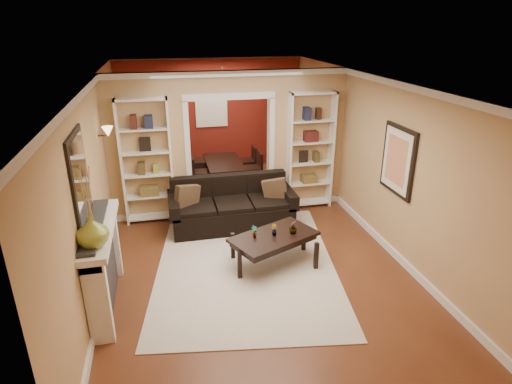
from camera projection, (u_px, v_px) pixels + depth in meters
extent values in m
plane|color=brown|center=(243.00, 236.00, 7.50)|extent=(8.00, 8.00, 0.00)
plane|color=white|center=(241.00, 79.00, 6.50)|extent=(8.00, 8.00, 0.00)
plane|color=tan|center=(211.00, 114.00, 10.62)|extent=(8.00, 0.00, 8.00)
plane|color=tan|center=(338.00, 316.00, 3.38)|extent=(8.00, 0.00, 8.00)
plane|color=tan|center=(98.00, 173.00, 6.54)|extent=(0.00, 8.00, 8.00)
plane|color=tan|center=(368.00, 154.00, 7.46)|extent=(0.00, 8.00, 8.00)
cube|color=tan|center=(230.00, 144.00, 8.09)|extent=(4.50, 0.15, 2.70)
cube|color=maroon|center=(211.00, 116.00, 10.60)|extent=(4.44, 0.04, 2.64)
cube|color=#8CA5CC|center=(211.00, 107.00, 10.48)|extent=(0.78, 0.03, 0.98)
cube|color=beige|center=(246.00, 263.00, 6.66)|extent=(3.24, 4.13, 0.01)
cube|color=black|center=(232.00, 204.00, 7.73)|extent=(2.25, 0.97, 0.88)
cube|color=brown|center=(187.00, 197.00, 7.46)|extent=(0.46, 0.35, 0.46)
cube|color=brown|center=(275.00, 190.00, 7.79)|extent=(0.44, 0.27, 0.43)
cube|color=black|center=(274.00, 249.00, 6.58)|extent=(1.47, 1.17, 0.49)
imported|color=#336626|center=(254.00, 232.00, 6.39)|extent=(0.12, 0.11, 0.19)
imported|color=#336626|center=(274.00, 230.00, 6.45)|extent=(0.11, 0.12, 0.18)
imported|color=#336626|center=(293.00, 227.00, 6.51)|extent=(0.15, 0.15, 0.21)
cube|color=white|center=(147.00, 162.00, 7.69)|extent=(0.90, 0.30, 2.30)
cube|color=white|center=(310.00, 151.00, 8.32)|extent=(0.90, 0.30, 2.30)
cube|color=white|center=(106.00, 266.00, 5.50)|extent=(0.32, 1.70, 1.16)
imported|color=olive|center=(92.00, 231.00, 4.74)|extent=(0.41, 0.41, 0.38)
cube|color=silver|center=(80.00, 178.00, 5.02)|extent=(0.03, 0.95, 1.10)
cube|color=#FFE0A5|center=(104.00, 133.00, 6.88)|extent=(0.18, 0.18, 0.22)
cube|color=black|center=(397.00, 160.00, 6.47)|extent=(0.04, 0.85, 1.05)
imported|color=black|center=(225.00, 172.00, 9.92)|extent=(1.46, 0.81, 0.51)
cube|color=black|center=(203.00, 172.00, 9.48)|extent=(0.44, 0.44, 0.78)
cube|color=black|center=(251.00, 168.00, 9.71)|extent=(0.52, 0.52, 0.79)
cube|color=black|center=(200.00, 161.00, 10.00)|extent=(0.58, 0.58, 0.91)
cube|color=black|center=(246.00, 161.00, 10.26)|extent=(0.40, 0.40, 0.76)
cube|color=#3F261C|center=(218.00, 95.00, 9.19)|extent=(0.50, 0.50, 0.30)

